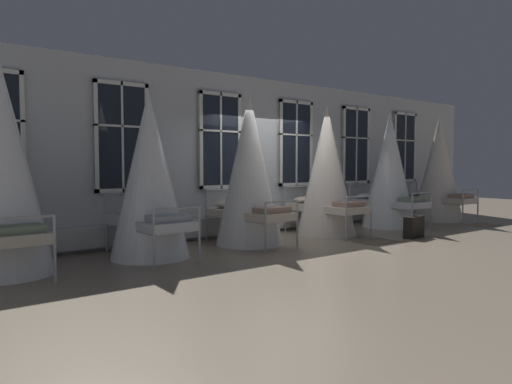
{
  "coord_description": "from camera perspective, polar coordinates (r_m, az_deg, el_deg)",
  "views": [
    {
      "loc": [
        -6.5,
        -7.16,
        1.5
      ],
      "look_at": [
        -0.92,
        -0.01,
        0.98
      ],
      "focal_mm": 33.86,
      "sensor_mm": 36.0,
      "label": 1
    }
  ],
  "objects": [
    {
      "name": "rug_fourth",
      "position": [
        9.67,
        14.07,
        -5.71
      ],
      "size": [
        0.81,
        0.58,
        0.01
      ],
      "primitive_type": "cube",
      "rotation": [
        0.0,
        0.0,
        0.02
      ],
      "color": "brown",
      "rests_on": "ground"
    },
    {
      "name": "window_bank",
      "position": [
        10.45,
        0.58,
        1.05
      ],
      "size": [
        11.4,
        0.1,
        2.88
      ],
      "color": "black",
      "rests_on": "ground"
    },
    {
      "name": "cot_third",
      "position": [
        9.0,
        -0.79,
        2.45
      ],
      "size": [
        1.27,
        1.85,
        2.83
      ],
      "rotation": [
        0.0,
        0.0,
        1.6
      ],
      "color": "#9EA3A8",
      "rests_on": "ground"
    },
    {
      "name": "suitcase_dark",
      "position": [
        10.41,
        18.15,
        -3.93
      ],
      "size": [
        0.58,
        0.29,
        0.47
      ],
      "rotation": [
        0.0,
        0.0,
        0.16
      ],
      "color": "black",
      "rests_on": "ground"
    },
    {
      "name": "rug_sixth",
      "position": [
        13.18,
        25.3,
        -3.54
      ],
      "size": [
        0.8,
        0.57,
        0.01
      ],
      "primitive_type": "cube",
      "rotation": [
        0.0,
        0.0,
        -0.01
      ],
      "color": "#8E7A5B",
      "rests_on": "ground"
    },
    {
      "name": "ground",
      "position": [
        9.79,
        4.27,
        -5.54
      ],
      "size": [
        29.48,
        29.48,
        0.0
      ],
      "primitive_type": "plane",
      "color": "gray"
    },
    {
      "name": "cot_fourth",
      "position": [
        10.38,
        8.33,
        2.3
      ],
      "size": [
        1.27,
        1.83,
        2.74
      ],
      "rotation": [
        0.0,
        0.0,
        1.57
      ],
      "color": "#9EA3A8",
      "rests_on": "ground"
    },
    {
      "name": "cot_second",
      "position": [
        7.89,
        -12.49,
        1.75
      ],
      "size": [
        1.27,
        1.83,
        2.68
      ],
      "rotation": [
        0.0,
        0.0,
        1.57
      ],
      "color": "#9EA3A8",
      "rests_on": "ground"
    },
    {
      "name": "cot_first",
      "position": [
        7.31,
        -27.67,
        1.96
      ],
      "size": [
        1.27,
        1.84,
        2.85
      ],
      "rotation": [
        0.0,
        0.0,
        1.59
      ],
      "color": "#9EA3A8",
      "rests_on": "ground"
    },
    {
      "name": "cot_fifth",
      "position": [
        11.96,
        15.46,
        2.36
      ],
      "size": [
        1.27,
        1.83,
        2.75
      ],
      "rotation": [
        0.0,
        0.0,
        1.58
      ],
      "color": "#9EA3A8",
      "rests_on": "ground"
    },
    {
      "name": "cot_sixth",
      "position": [
        13.71,
        20.78,
        2.55
      ],
      "size": [
        1.27,
        1.83,
        2.84
      ],
      "rotation": [
        0.0,
        0.0,
        1.58
      ],
      "color": "#9EA3A8",
      "rests_on": "ground"
    },
    {
      "name": "back_wall_with_windows",
      "position": [
        10.54,
        0.17,
        4.25
      ],
      "size": [
        15.74,
        0.1,
        3.35
      ],
      "primitive_type": "cube",
      "color": "silver",
      "rests_on": "ground"
    }
  ]
}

